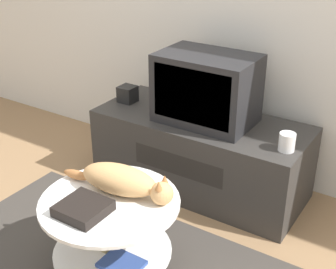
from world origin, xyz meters
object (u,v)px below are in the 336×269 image
at_px(dvd_box, 83,208).
at_px(cat, 123,181).
at_px(speaker, 128,94).
at_px(tv, 207,89).

height_order(dvd_box, cat, cat).
bearing_deg(speaker, tv, 1.05).
distance_m(tv, dvd_box, 1.10).
bearing_deg(dvd_box, tv, 89.00).
bearing_deg(dvd_box, cat, 77.42).
bearing_deg(cat, tv, 84.50).
bearing_deg(dvd_box, speaker, 117.92).
bearing_deg(tv, speaker, -178.95).
height_order(speaker, dvd_box, speaker).
distance_m(tv, speaker, 0.60).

